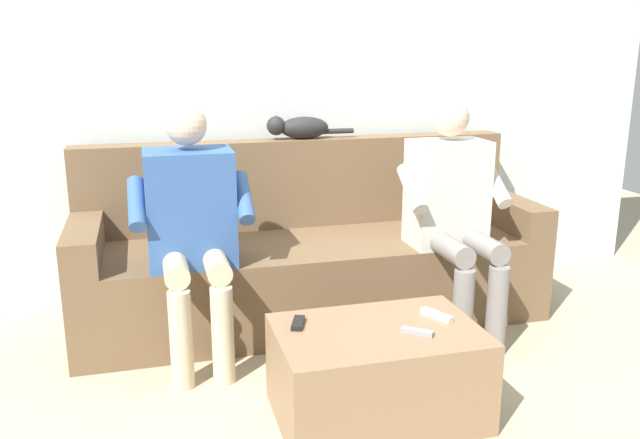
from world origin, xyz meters
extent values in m
plane|color=tan|center=(0.00, 0.60, 0.00)|extent=(8.00, 8.00, 0.00)
cube|color=silver|center=(0.00, -0.60, 1.25)|extent=(4.72, 0.06, 2.50)
cube|color=brown|center=(0.00, 0.00, 0.22)|extent=(2.15, 0.63, 0.45)
cube|color=brown|center=(0.00, -0.40, 0.47)|extent=(2.48, 0.16, 0.95)
cube|color=brown|center=(-1.16, 0.00, 0.31)|extent=(0.16, 0.63, 0.62)
cube|color=brown|center=(1.16, 0.00, 0.31)|extent=(0.16, 0.63, 0.62)
cube|color=#8C6B4C|center=(0.00, 0.97, 0.19)|extent=(0.81, 0.54, 0.38)
cube|color=beige|center=(-0.65, 0.19, 0.72)|extent=(0.38, 0.26, 0.55)
sphere|color=beige|center=(-0.65, 0.19, 1.11)|extent=(0.19, 0.19, 0.19)
cylinder|color=gray|center=(-0.74, 0.39, 0.50)|extent=(0.11, 0.41, 0.11)
cylinder|color=gray|center=(-0.56, 0.39, 0.50)|extent=(0.11, 0.41, 0.11)
cylinder|color=gray|center=(-0.74, 0.60, 0.22)|extent=(0.10, 0.10, 0.45)
cylinder|color=gray|center=(-0.56, 0.60, 0.22)|extent=(0.10, 0.10, 0.45)
cylinder|color=beige|center=(-0.88, 0.27, 0.77)|extent=(0.08, 0.27, 0.22)
cylinder|color=beige|center=(-0.42, 0.27, 0.77)|extent=(0.08, 0.27, 0.22)
cube|color=#335693|center=(0.65, 0.17, 0.72)|extent=(0.40, 0.30, 0.55)
sphere|color=beige|center=(0.65, 0.17, 1.11)|extent=(0.19, 0.19, 0.19)
cylinder|color=#C6B793|center=(0.56, 0.35, 0.50)|extent=(0.11, 0.36, 0.11)
cylinder|color=#C6B793|center=(0.74, 0.35, 0.50)|extent=(0.11, 0.36, 0.11)
cylinder|color=#C6B793|center=(0.56, 0.53, 0.22)|extent=(0.10, 0.10, 0.45)
cylinder|color=#C6B793|center=(0.74, 0.53, 0.22)|extent=(0.10, 0.10, 0.45)
cylinder|color=#335693|center=(0.41, 0.25, 0.77)|extent=(0.08, 0.27, 0.22)
cylinder|color=#335693|center=(0.89, 0.25, 0.77)|extent=(0.08, 0.27, 0.22)
ellipsoid|color=black|center=(-0.04, -0.40, 1.01)|extent=(0.28, 0.13, 0.13)
sphere|color=black|center=(0.12, -0.40, 1.03)|extent=(0.11, 0.11, 0.11)
cone|color=black|center=(0.12, -0.42, 1.07)|extent=(0.04, 0.04, 0.03)
cone|color=black|center=(0.12, -0.37, 1.07)|extent=(0.04, 0.04, 0.03)
cylinder|color=black|center=(-0.24, -0.40, 0.98)|extent=(0.18, 0.03, 0.03)
cube|color=white|center=(-0.27, 0.92, 0.39)|extent=(0.09, 0.14, 0.02)
cube|color=gray|center=(-0.13, 1.05, 0.39)|extent=(0.12, 0.11, 0.02)
cube|color=black|center=(0.30, 0.85, 0.39)|extent=(0.08, 0.13, 0.02)
camera|label=1|loc=(0.84, 3.21, 1.45)|focal=36.87mm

